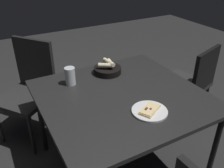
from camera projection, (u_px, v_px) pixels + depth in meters
name	position (u px, v px, depth m)	size (l,w,h in m)	color
ground	(120.00, 164.00, 2.11)	(8.00, 8.00, 0.00)	#2A2A2A
dining_table	(121.00, 100.00, 1.78)	(1.09, 1.15, 0.72)	black
pizza_plate	(150.00, 111.00, 1.56)	(0.23, 0.23, 0.04)	white
bread_basket	(108.00, 69.00, 2.04)	(0.23, 0.23, 0.11)	black
beer_glass	(70.00, 77.00, 1.85)	(0.08, 0.08, 0.14)	silver
chair_near	(191.00, 80.00, 2.41)	(0.55, 0.55, 0.85)	#2B2B2B
chair_far	(30.00, 85.00, 2.25)	(0.62, 0.62, 0.94)	#292929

